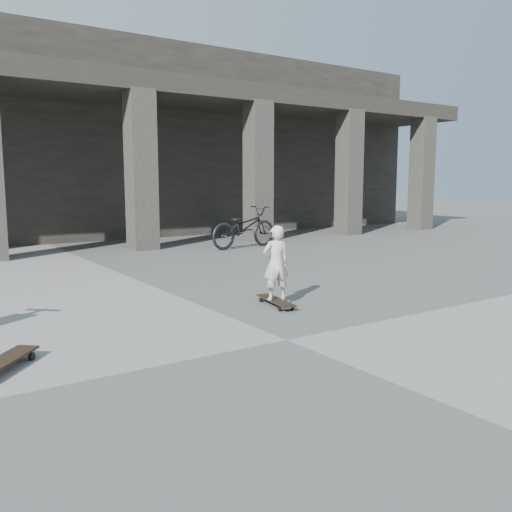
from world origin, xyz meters
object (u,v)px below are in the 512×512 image
child (276,263)px  skateboard_spare (3,362)px  longboard (276,301)px  bicycle (244,227)px

child → skateboard_spare: bearing=24.7°
longboard → child: (0.00, 0.00, 0.54)m
longboard → bicycle: 6.74m
longboard → bicycle: bicycle is taller
bicycle → longboard: bearing=144.3°
child → longboard: bearing=89.1°
skateboard_spare → child: size_ratio=0.80×
longboard → child: 0.54m
longboard → child: bearing=-4.1°
longboard → child: child is taller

